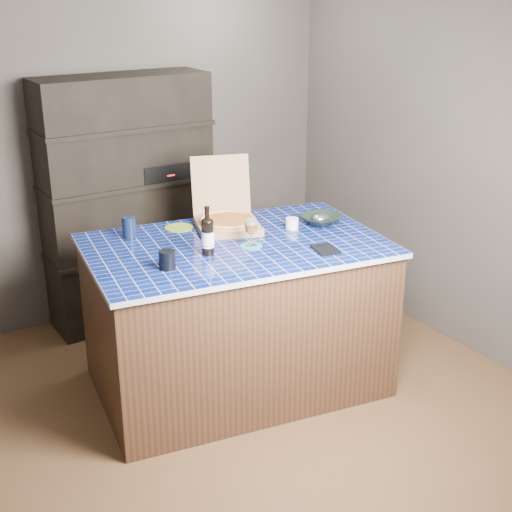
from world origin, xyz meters
TOP-DOWN VIEW (x-y plane):
  - room at (0.00, 0.00)m, footprint 3.50×3.50m
  - shelving_unit at (0.00, 1.53)m, footprint 1.20×0.41m
  - kitchen_island at (0.15, 0.26)m, footprint 1.88×1.36m
  - pizza_box at (0.24, 0.53)m, footprint 0.50×0.56m
  - mead_bottle at (-0.08, 0.19)m, footprint 0.08×0.08m
  - teal_trivet at (0.19, 0.16)m, footprint 0.13×0.13m
  - wine_glass at (0.19, 0.16)m, footprint 0.08×0.08m
  - tumbler at (-0.37, 0.11)m, footprint 0.09×0.09m
  - dvd_case at (0.52, -0.12)m, footprint 0.16×0.20m
  - bowl at (0.78, 0.27)m, footprint 0.27×0.27m
  - foil_contents at (0.78, 0.27)m, footprint 0.12×0.10m
  - white_jar at (0.58, 0.30)m, footprint 0.08×0.08m
  - navy_cup at (-0.34, 0.68)m, footprint 0.08×0.08m
  - green_trivet at (-0.01, 0.69)m, footprint 0.18×0.18m

SIDE VIEW (x-z plane):
  - kitchen_island at x=0.15m, z-range 0.00..0.95m
  - shelving_unit at x=0.00m, z-range 0.00..1.80m
  - teal_trivet at x=0.19m, z-range 0.95..0.96m
  - green_trivet at x=-0.01m, z-range 0.95..0.96m
  - dvd_case at x=0.52m, z-range 0.95..0.96m
  - bowl at x=0.78m, z-range 0.95..1.01m
  - white_jar at x=0.58m, z-range 0.95..1.02m
  - foil_contents at x=0.78m, z-range 0.96..1.02m
  - tumbler at x=-0.37m, z-range 0.95..1.05m
  - pizza_box at x=0.24m, z-range 0.80..1.21m
  - navy_cup at x=-0.34m, z-range 0.95..1.08m
  - mead_bottle at x=-0.08m, z-range 0.92..1.20m
  - wine_glass at x=0.19m, z-range 0.99..1.16m
  - room at x=0.00m, z-range -0.50..3.00m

